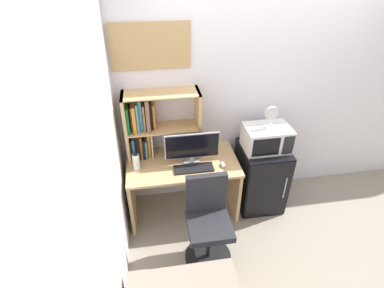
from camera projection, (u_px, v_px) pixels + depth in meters
The scene contains 13 objects.
wall_back at pixel (294, 93), 3.42m from camera, with size 6.40×0.04×2.60m, color silver.
wall_left at pixel (98, 222), 1.82m from camera, with size 0.04×4.40×2.60m, color silver.
desk at pixel (183, 178), 3.39m from camera, with size 1.21×0.67×0.73m.
hutch_bookshelf at pixel (150, 125), 3.18m from camera, with size 0.80×0.28×0.75m.
monitor at pixel (192, 148), 3.13m from camera, with size 0.58×0.18×0.37m.
keyboard at pixel (194, 168), 3.16m from camera, with size 0.42×0.15×0.02m, color black.
computer_mouse at pixel (223, 165), 3.20m from camera, with size 0.05×0.10×0.04m, color silver.
water_bottle at pixel (136, 162), 3.12m from camera, with size 0.08×0.08×0.20m.
mini_fridge at pixel (260, 176), 3.57m from camera, with size 0.52×0.56×0.81m.
microwave at pixel (267, 138), 3.27m from camera, with size 0.49×0.35×0.27m.
desk_fan at pixel (271, 116), 3.12m from camera, with size 0.15×0.11×0.25m.
desk_chair at pixel (208, 225), 2.92m from camera, with size 0.47×0.47×0.96m.
wall_corkboard at pixel (150, 47), 2.85m from camera, with size 0.77×0.02×0.45m, color tan.
Camera 1 is at (-1.25, -2.93, 2.71)m, focal length 27.96 mm.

